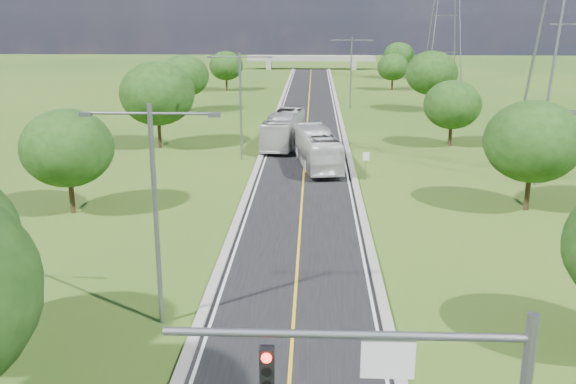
{
  "coord_description": "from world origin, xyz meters",
  "views": [
    {
      "loc": [
        0.83,
        -14.24,
        13.77
      ],
      "look_at": [
        -0.71,
        23.42,
        3.0
      ],
      "focal_mm": 40.0,
      "sensor_mm": 36.0,
      "label": 1
    }
  ],
  "objects": [
    {
      "name": "ground",
      "position": [
        0.0,
        60.0,
        0.0
      ],
      "size": [
        260.0,
        260.0,
        0.0
      ],
      "primitive_type": "plane",
      "color": "#2B4E16",
      "rests_on": "ground"
    },
    {
      "name": "road",
      "position": [
        0.0,
        66.0,
        0.03
      ],
      "size": [
        8.0,
        150.0,
        0.06
      ],
      "primitive_type": "cube",
      "color": "black",
      "rests_on": "ground"
    },
    {
      "name": "curb_left",
      "position": [
        -4.25,
        66.0,
        0.11
      ],
      "size": [
        0.5,
        150.0,
        0.22
      ],
      "primitive_type": "cube",
      "color": "gray",
      "rests_on": "ground"
    },
    {
      "name": "curb_right",
      "position": [
        4.25,
        66.0,
        0.11
      ],
      "size": [
        0.5,
        150.0,
        0.22
      ],
      "primitive_type": "cube",
      "color": "gray",
      "rests_on": "ground"
    },
    {
      "name": "speed_limit_sign",
      "position": [
        5.2,
        37.98,
        1.6
      ],
      "size": [
        0.55,
        0.09,
        2.4
      ],
      "color": "slate",
      "rests_on": "ground"
    },
    {
      "name": "overpass",
      "position": [
        0.0,
        140.0,
        2.41
      ],
      "size": [
        30.0,
        3.0,
        3.2
      ],
      "color": "gray",
      "rests_on": "ground"
    },
    {
      "name": "streetlight_near_left",
      "position": [
        -6.0,
        12.0,
        5.94
      ],
      "size": [
        5.9,
        0.25,
        10.0
      ],
      "color": "slate",
      "rests_on": "ground"
    },
    {
      "name": "streetlight_mid_left",
      "position": [
        -6.0,
        45.0,
        5.94
      ],
      "size": [
        5.9,
        0.25,
        10.0
      ],
      "color": "slate",
      "rests_on": "ground"
    },
    {
      "name": "streetlight_far_right",
      "position": [
        6.0,
        78.0,
        5.94
      ],
      "size": [
        5.9,
        0.25,
        10.0
      ],
      "color": "slate",
      "rests_on": "ground"
    },
    {
      "name": "power_tower_far",
      "position": [
        26.0,
        115.0,
        14.01
      ],
      "size": [
        9.0,
        6.4,
        28.0
      ],
      "color": "slate",
      "rests_on": "ground"
    },
    {
      "name": "tree_lb",
      "position": [
        -16.0,
        28.0,
        4.64
      ],
      "size": [
        6.3,
        6.3,
        7.33
      ],
      "color": "black",
      "rests_on": "ground"
    },
    {
      "name": "tree_lc",
      "position": [
        -15.0,
        50.0,
        5.58
      ],
      "size": [
        7.56,
        7.56,
        8.79
      ],
      "color": "black",
      "rests_on": "ground"
    },
    {
      "name": "tree_ld",
      "position": [
        -17.0,
        74.0,
        4.95
      ],
      "size": [
        6.72,
        6.72,
        7.82
      ],
      "color": "black",
      "rests_on": "ground"
    },
    {
      "name": "tree_le",
      "position": [
        -14.5,
        98.0,
        4.33
      ],
      "size": [
        5.88,
        5.88,
        6.84
      ],
      "color": "black",
      "rests_on": "ground"
    },
    {
      "name": "tree_rb",
      "position": [
        16.0,
        30.0,
        4.95
      ],
      "size": [
        6.72,
        6.72,
        7.82
      ],
      "color": "black",
      "rests_on": "ground"
    },
    {
      "name": "tree_rc",
      "position": [
        15.0,
        52.0,
        4.33
      ],
      "size": [
        5.88,
        5.88,
        6.84
      ],
      "color": "black",
      "rests_on": "ground"
    },
    {
      "name": "tree_rd",
      "position": [
        17.0,
        76.0,
        5.27
      ],
      "size": [
        7.14,
        7.14,
        8.3
      ],
      "color": "black",
      "rests_on": "ground"
    },
    {
      "name": "tree_re",
      "position": [
        14.5,
        100.0,
        4.02
      ],
      "size": [
        5.46,
        5.46,
        6.35
      ],
      "color": "black",
      "rests_on": "ground"
    },
    {
      "name": "tree_rf",
      "position": [
        18.0,
        120.0,
        4.64
      ],
      "size": [
        6.3,
        6.3,
        7.33
      ],
      "color": "black",
      "rests_on": "ground"
    },
    {
      "name": "bus_outbound",
      "position": [
        1.11,
        42.46,
        1.73
      ],
      "size": [
        4.63,
        12.26,
        3.33
      ],
      "primitive_type": "imported",
      "rotation": [
        0.0,
        0.0,
        3.3
      ],
      "color": "silver",
      "rests_on": "road"
    },
    {
      "name": "bus_inbound",
      "position": [
        -2.32,
        51.63,
        1.76
      ],
      "size": [
        4.27,
        12.43,
        3.39
      ],
      "primitive_type": "imported",
      "rotation": [
        0.0,
        0.0,
        -0.12
      ],
      "color": "beige",
      "rests_on": "road"
    }
  ]
}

